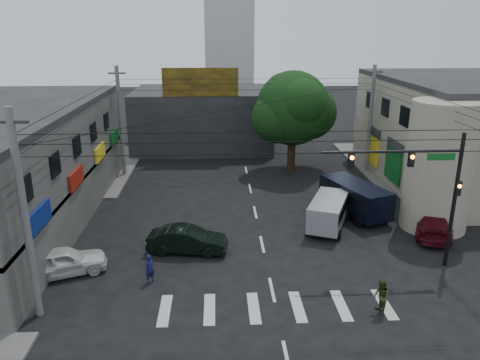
{
  "coord_description": "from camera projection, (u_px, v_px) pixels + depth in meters",
  "views": [
    {
      "loc": [
        -2.54,
        -22.74,
        12.05
      ],
      "look_at": [
        -1.2,
        4.0,
        3.33
      ],
      "focal_mm": 35.0,
      "sensor_mm": 36.0,
      "label": 1
    }
  ],
  "objects": [
    {
      "name": "utility_pole_far_left",
      "position": [
        121.0,
        122.0,
        38.72
      ],
      "size": [
        0.32,
        0.32,
        9.2
      ],
      "primitive_type": "cylinder",
      "color": "#59595B",
      "rests_on": "ground"
    },
    {
      "name": "sidewalk_far_left",
      "position": [
        44.0,
        169.0,
        41.66
      ],
      "size": [
        16.0,
        16.0,
        0.15
      ],
      "primitive_type": "cube",
      "color": "#514F4C",
      "rests_on": "ground"
    },
    {
      "name": "navy_van",
      "position": [
        355.0,
        199.0,
        31.41
      ],
      "size": [
        6.87,
        5.77,
        2.19
      ],
      "primitive_type": null,
      "rotation": [
        0.0,
        0.0,
        1.94
      ],
      "color": "black",
      "rests_on": "ground"
    },
    {
      "name": "building_far",
      "position": [
        203.0,
        119.0,
        49.02
      ],
      "size": [
        14.0,
        10.0,
        6.0
      ],
      "primitive_type": "cube",
      "color": "#232326",
      "rests_on": "ground"
    },
    {
      "name": "building_right",
      "position": [
        474.0,
        134.0,
        37.41
      ],
      "size": [
        14.0,
        18.0,
        8.0
      ],
      "primitive_type": "cube",
      "color": "gray",
      "rests_on": "ground"
    },
    {
      "name": "street_tree",
      "position": [
        293.0,
        109.0,
        40.09
      ],
      "size": [
        6.4,
        6.4,
        8.7
      ],
      "color": "black",
      "rests_on": "ground"
    },
    {
      "name": "utility_pole_far_right",
      "position": [
        370.0,
        120.0,
        39.72
      ],
      "size": [
        0.32,
        0.32,
        9.2
      ],
      "primitive_type": "cylinder",
      "color": "#59595B",
      "rests_on": "ground"
    },
    {
      "name": "billboard",
      "position": [
        200.0,
        82.0,
        43.03
      ],
      "size": [
        7.0,
        0.3,
        2.6
      ],
      "primitive_type": "cube",
      "color": "olive",
      "rests_on": "building_far"
    },
    {
      "name": "sidewalk_far_right",
      "position": [
        439.0,
        163.0,
        43.38
      ],
      "size": [
        16.0,
        16.0,
        0.15
      ],
      "primitive_type": "cube",
      "color": "#514F4C",
      "rests_on": "ground"
    },
    {
      "name": "utility_pole_near_left",
      "position": [
        25.0,
        218.0,
        19.25
      ],
      "size": [
        0.32,
        0.32,
        9.2
      ],
      "primitive_type": "cylinder",
      "color": "#59595B",
      "rests_on": "ground"
    },
    {
      "name": "traffic_officer",
      "position": [
        150.0,
        269.0,
        23.03
      ],
      "size": [
        0.9,
        0.9,
        1.5
      ],
      "primitive_type": "imported",
      "rotation": [
        0.0,
        0.0,
        0.73
      ],
      "color": "#131745",
      "rests_on": "ground"
    },
    {
      "name": "maroon_sedan",
      "position": [
        433.0,
        224.0,
        28.44
      ],
      "size": [
        5.31,
        6.31,
        1.44
      ],
      "primitive_type": "imported",
      "rotation": [
        0.0,
        0.0,
        2.78
      ],
      "color": "#4B0A14",
      "rests_on": "ground"
    },
    {
      "name": "ground",
      "position": [
        266.0,
        260.0,
        25.45
      ],
      "size": [
        160.0,
        160.0,
        0.0
      ],
      "primitive_type": "plane",
      "color": "black",
      "rests_on": "ground"
    },
    {
      "name": "traffic_gantry",
      "position": [
        425.0,
        180.0,
        23.37
      ],
      "size": [
        7.1,
        0.35,
        7.2
      ],
      "color": "black",
      "rests_on": "ground"
    },
    {
      "name": "white_compact",
      "position": [
        63.0,
        262.0,
        23.77
      ],
      "size": [
        4.71,
        5.55,
        1.48
      ],
      "primitive_type": "imported",
      "rotation": [
        0.0,
        0.0,
        1.94
      ],
      "color": "silver",
      "rests_on": "ground"
    },
    {
      "name": "dark_sedan",
      "position": [
        188.0,
        240.0,
        26.21
      ],
      "size": [
        2.77,
        4.85,
        1.46
      ],
      "primitive_type": "imported",
      "rotation": [
        0.0,
        0.0,
        1.43
      ],
      "color": "black",
      "rests_on": "ground"
    },
    {
      "name": "silver_minivan",
      "position": [
        328.0,
        213.0,
        29.32
      ],
      "size": [
        5.87,
        5.13,
        1.94
      ],
      "primitive_type": null,
      "rotation": [
        0.0,
        0.0,
        1.17
      ],
      "color": "#9FA2A7",
      "rests_on": "ground"
    },
    {
      "name": "pedestrian_olive",
      "position": [
        381.0,
        297.0,
        20.46
      ],
      "size": [
        0.83,
        0.65,
        1.67
      ],
      "primitive_type": "imported",
      "rotation": [
        0.0,
        0.0,
        -1.56
      ],
      "color": "#323B1B",
      "rests_on": "ground"
    },
    {
      "name": "corner_column",
      "position": [
        439.0,
        166.0,
        28.53
      ],
      "size": [
        4.0,
        4.0,
        8.0
      ],
      "primitive_type": "cylinder",
      "color": "gray",
      "rests_on": "ground"
    }
  ]
}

